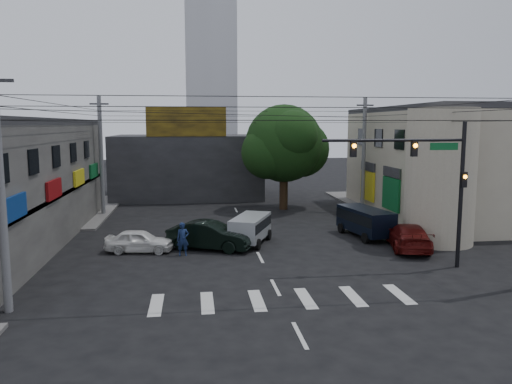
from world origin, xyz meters
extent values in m
plane|color=black|center=(0.00, 0.00, 0.00)|extent=(160.00, 160.00, 0.00)
cube|color=#514F4C|center=(-18.00, 18.00, 0.07)|extent=(16.00, 16.00, 0.15)
cube|color=#514F4C|center=(18.00, 18.00, 0.07)|extent=(16.00, 16.00, 0.15)
cube|color=gray|center=(18.00, 13.00, 4.00)|extent=(14.00, 18.00, 8.00)
cylinder|color=gray|center=(11.00, 4.00, 4.00)|extent=(4.00, 4.00, 8.00)
cube|color=#232326|center=(-4.00, 26.00, 3.00)|extent=(14.00, 10.00, 6.00)
cube|color=olive|center=(-4.00, 21.10, 7.30)|extent=(7.00, 0.30, 2.60)
cube|color=silver|center=(0.00, 70.00, 22.00)|extent=(9.00, 9.00, 44.00)
cylinder|color=black|center=(4.00, 17.00, 2.20)|extent=(0.70, 0.70, 4.40)
sphere|color=black|center=(4.00, 17.00, 5.50)|extent=(6.40, 6.40, 6.40)
cylinder|color=black|center=(9.50, -1.00, 3.60)|extent=(0.20, 0.20, 7.20)
cylinder|color=black|center=(6.00, -1.00, 6.30)|extent=(7.00, 0.14, 0.14)
cube|color=black|center=(7.00, -1.00, 5.90)|extent=(0.28, 0.22, 0.75)
cube|color=black|center=(4.00, -1.00, 5.90)|extent=(0.28, 0.22, 0.75)
sphere|color=orange|center=(7.00, -1.14, 6.05)|extent=(0.20, 0.20, 0.20)
sphere|color=orange|center=(4.00, -1.14, 6.05)|extent=(0.20, 0.20, 0.20)
cube|color=#0C5626|center=(8.50, -1.00, 6.00)|extent=(1.40, 0.06, 0.35)
cylinder|color=#59595B|center=(-10.50, -4.50, 4.60)|extent=(0.32, 0.32, 9.20)
cylinder|color=#59595B|center=(-10.50, 16.00, 4.60)|extent=(0.32, 0.32, 9.20)
cylinder|color=#59595B|center=(10.50, 16.00, 4.60)|extent=(0.32, 0.32, 9.20)
imported|color=black|center=(-2.57, 4.10, 0.80)|extent=(5.19, 6.07, 1.60)
imported|color=white|center=(-6.50, 4.00, 0.63)|extent=(2.45, 4.10, 1.27)
imported|color=#500D0B|center=(8.62, 2.80, 0.73)|extent=(4.31, 5.92, 1.45)
imported|color=#142349|center=(-4.09, 2.94, 0.91)|extent=(0.75, 0.57, 1.82)
camera|label=1|loc=(-3.46, -23.66, 7.03)|focal=35.00mm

